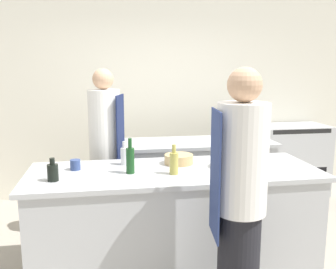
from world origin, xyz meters
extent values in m
plane|color=#A89E8E|center=(0.00, 0.00, 0.00)|extent=(16.00, 16.00, 0.00)
cube|color=silver|center=(0.00, 2.13, 1.40)|extent=(8.00, 0.06, 2.80)
cube|color=#B7BABC|center=(0.00, 0.00, 0.44)|extent=(2.43, 0.88, 0.89)
cube|color=#B7BABC|center=(0.00, 0.00, 0.91)|extent=(2.53, 0.91, 0.04)
cube|color=#B7BABC|center=(0.33, 1.20, 0.44)|extent=(2.10, 0.68, 0.89)
cube|color=#B7BABC|center=(0.33, 1.20, 0.91)|extent=(2.19, 0.71, 0.04)
cube|color=#B7BABC|center=(2.02, 1.77, 0.50)|extent=(0.99, 0.61, 1.00)
cube|color=black|center=(2.02, 1.48, 0.27)|extent=(0.79, 0.01, 0.35)
cube|color=black|center=(2.02, 1.48, 0.96)|extent=(0.84, 0.01, 0.06)
cylinder|color=black|center=(0.31, -0.79, 0.42)|extent=(0.30, 0.30, 0.84)
cylinder|color=white|center=(0.31, -0.79, 1.21)|extent=(0.35, 0.35, 0.75)
cube|color=navy|center=(0.13, -0.77, 1.11)|extent=(0.05, 0.33, 0.87)
sphere|color=tan|center=(0.31, -0.79, 1.70)|extent=(0.23, 0.23, 0.23)
cylinder|color=black|center=(-0.60, 0.79, 0.41)|extent=(0.28, 0.28, 0.83)
cylinder|color=white|center=(-0.60, 0.79, 1.21)|extent=(0.33, 0.33, 0.76)
cube|color=#19234C|center=(-0.43, 0.74, 1.10)|extent=(0.10, 0.30, 0.87)
sphere|color=tan|center=(-0.60, 0.79, 1.69)|extent=(0.21, 0.21, 0.21)
cylinder|color=#5B2319|center=(0.57, -0.38, 1.00)|extent=(0.06, 0.06, 0.14)
cylinder|color=#5B2319|center=(0.57, -0.38, 1.10)|extent=(0.03, 0.03, 0.06)
cylinder|color=#19471E|center=(-0.39, -0.04, 1.04)|extent=(0.07, 0.07, 0.22)
cylinder|color=#19471E|center=(-0.39, -0.04, 1.19)|extent=(0.03, 0.03, 0.08)
cylinder|color=black|center=(-1.00, -0.16, 1.00)|extent=(0.09, 0.09, 0.13)
cylinder|color=black|center=(-1.00, -0.16, 1.09)|extent=(0.04, 0.04, 0.05)
cylinder|color=silver|center=(-0.42, 0.24, 1.01)|extent=(0.07, 0.07, 0.16)
cylinder|color=silver|center=(-0.42, 0.24, 1.12)|extent=(0.03, 0.03, 0.06)
cylinder|color=#B2A84C|center=(-0.03, -0.13, 1.02)|extent=(0.07, 0.07, 0.18)
cylinder|color=#B2A84C|center=(-0.03, -0.13, 1.15)|extent=(0.03, 0.03, 0.07)
cylinder|color=#B7BABC|center=(0.49, 0.01, 0.97)|extent=(0.28, 0.28, 0.07)
cylinder|color=tan|center=(0.08, 0.20, 0.97)|extent=(0.26, 0.26, 0.09)
cylinder|color=#B7BABC|center=(0.63, 0.26, 0.95)|extent=(0.24, 0.24, 0.05)
cylinder|color=#33477F|center=(-0.85, 0.14, 0.97)|extent=(0.09, 0.09, 0.09)
cube|color=white|center=(0.85, -0.09, 0.94)|extent=(0.35, 0.22, 0.01)
camera|label=1|loc=(-0.58, -3.10, 1.82)|focal=40.00mm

